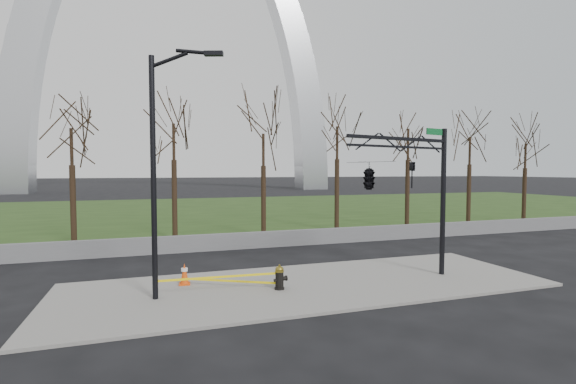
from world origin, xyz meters
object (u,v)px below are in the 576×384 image
object	(u,v)px
street_light	(160,159)
traffic_signal_mast	(385,175)
fire_hydrant	(280,278)
traffic_cone	(184,274)

from	to	relation	value
street_light	traffic_signal_mast	size ratio (longest dim) A/B	1.37
fire_hydrant	traffic_cone	world-z (taller)	fire_hydrant
fire_hydrant	street_light	xyz separation A→B (m)	(-4.00, 0.19, 4.19)
traffic_signal_mast	fire_hydrant	bearing A→B (deg)	155.31
traffic_cone	street_light	bearing A→B (deg)	-118.60
traffic_cone	street_light	xyz separation A→B (m)	(-0.83, -1.52, 4.20)
fire_hydrant	traffic_cone	distance (m)	3.60
street_light	traffic_signal_mast	world-z (taller)	street_light
traffic_cone	traffic_signal_mast	world-z (taller)	traffic_signal_mast
traffic_cone	fire_hydrant	bearing A→B (deg)	-28.31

